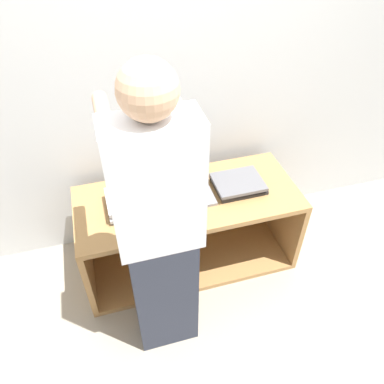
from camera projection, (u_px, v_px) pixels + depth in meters
name	position (u px, v px, depth m)	size (l,w,h in m)	color
ground_plane	(201.00, 291.00, 2.57)	(12.00, 12.00, 0.00)	#9E9384
wall_back	(169.00, 82.00, 2.30)	(8.00, 0.05, 2.40)	silver
cart	(186.00, 223.00, 2.64)	(1.44, 0.62, 0.61)	#A87A47
laptop_open	(185.00, 185.00, 2.41)	(0.31, 0.39, 0.24)	gray
laptop_stack_left	(134.00, 201.00, 2.30)	(0.33, 0.26, 0.09)	slate
laptop_stack_right	(238.00, 183.00, 2.45)	(0.33, 0.27, 0.06)	#232326
person	(160.00, 234.00, 1.79)	(0.40, 0.53, 1.74)	#2D3342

